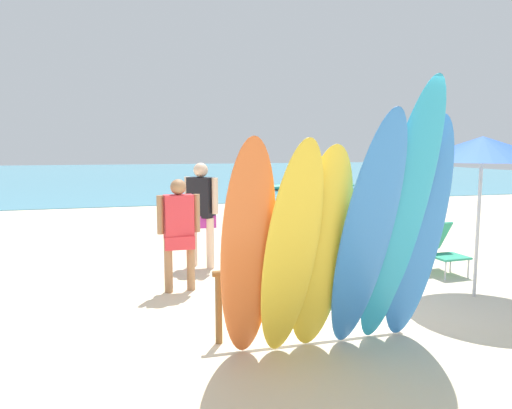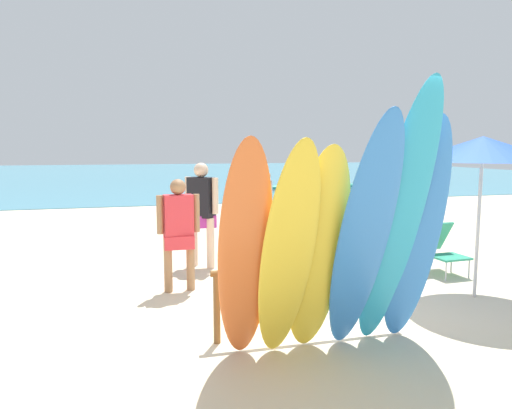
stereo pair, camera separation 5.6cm
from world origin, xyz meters
TOP-DOWN VIEW (x-y plane):
  - ground at (0.00, 14.00)m, footprint 60.00×60.00m
  - ocean_water at (0.00, 31.52)m, footprint 60.00×40.00m
  - surfboard_rack at (0.00, 0.00)m, footprint 2.13×0.07m
  - surfboard_orange_0 at (-0.86, -0.60)m, footprint 0.54×0.81m
  - surfboard_yellow_1 at (-0.50, -0.68)m, footprint 0.53×0.83m
  - surfboard_yellow_2 at (-0.18, -0.59)m, footprint 0.55×0.73m
  - surfboard_blue_3 at (0.19, -0.74)m, footprint 0.50×0.96m
  - surfboard_teal_4 at (0.53, -0.73)m, footprint 0.51×1.02m
  - surfboard_blue_5 at (0.80, -0.62)m, footprint 0.58×0.82m
  - beachgoer_photographing at (0.87, 4.69)m, footprint 0.38×0.50m
  - beachgoer_near_rack at (1.53, 4.09)m, footprint 0.49×0.48m
  - beachgoer_strolling at (0.41, 3.37)m, footprint 0.42×0.60m
  - beachgoer_by_water at (-0.69, 3.06)m, footprint 0.48×0.49m
  - beachgoer_midbeach at (-1.18, 1.84)m, footprint 0.58×0.24m
  - beach_chair_red at (2.84, 1.72)m, footprint 0.54×0.78m
  - beach_chair_blue at (1.73, 2.67)m, footprint 0.69×0.80m
  - beach_umbrella at (2.51, 0.56)m, footprint 1.80×1.80m
  - distant_boat at (6.37, 15.73)m, footprint 4.62×1.00m

SIDE VIEW (x-z plane):
  - ground at x=0.00m, z-range 0.00..0.00m
  - ocean_water at x=0.00m, z-range 0.00..0.02m
  - distant_boat at x=6.37m, z-range -0.02..0.35m
  - beach_chair_red at x=2.84m, z-range 0.03..0.81m
  - beach_chair_blue at x=1.73m, z-range 0.02..0.84m
  - surfboard_rack at x=0.00m, z-range 0.18..0.92m
  - beachgoer_photographing at x=0.87m, z-range 0.11..1.59m
  - beachgoer_midbeach at x=-1.18m, z-range 0.12..1.64m
  - beachgoer_strolling at x=0.41m, z-range 0.12..1.73m
  - beachgoer_near_rack at x=1.53m, z-range 0.13..1.83m
  - beachgoer_by_water at x=-0.69m, z-range 0.13..1.83m
  - surfboard_yellow_2 at x=-0.18m, z-range 0.00..1.99m
  - surfboard_yellow_1 at x=-0.50m, z-range 0.00..2.04m
  - surfboard_orange_0 at x=-0.86m, z-range 0.00..2.05m
  - surfboard_blue_5 at x=0.80m, z-range 0.00..2.25m
  - surfboard_blue_3 at x=0.19m, z-range 0.00..2.28m
  - surfboard_teal_4 at x=0.53m, z-range 0.00..2.54m
  - beach_umbrella at x=2.51m, z-range 0.88..2.97m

